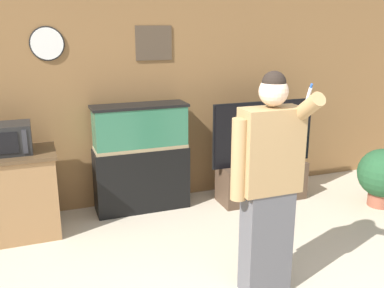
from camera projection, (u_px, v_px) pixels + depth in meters
wall_back_paneled at (123, 97)px, 4.97m from camera, size 10.00×0.08×2.60m
microwave at (8, 139)px, 4.21m from camera, size 0.45×0.37×0.29m
aquarium_on_stand at (141, 158)px, 4.95m from camera, size 1.08×0.36×1.25m
tv_on_stand at (262, 171)px, 5.28m from camera, size 1.32×0.40×1.24m
person_standing at (268, 184)px, 3.29m from camera, size 0.57×0.43×1.80m
potted_plant at (383, 175)px, 5.08m from camera, size 0.58×0.58×0.71m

